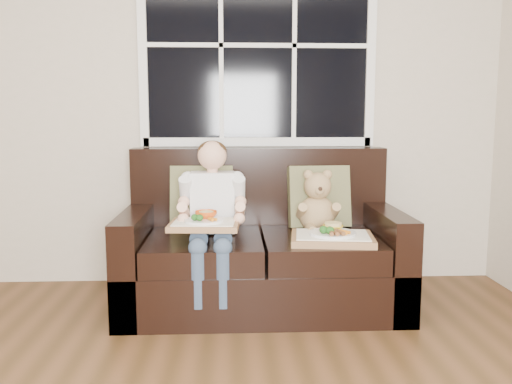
{
  "coord_description": "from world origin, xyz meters",
  "views": [
    {
      "loc": [
        0.36,
        -1.31,
        1.17
      ],
      "look_at": [
        0.51,
        1.85,
        0.73
      ],
      "focal_mm": 38.0,
      "sensor_mm": 36.0,
      "label": 1
    }
  ],
  "objects_px": {
    "loveseat": "(261,254)",
    "tray_left": "(204,223)",
    "child": "(212,204)",
    "teddy_bear": "(317,206)",
    "tray_right": "(332,237)"
  },
  "relations": [
    {
      "from": "loveseat",
      "to": "tray_left",
      "type": "xyz_separation_m",
      "value": [
        -0.34,
        -0.31,
        0.27
      ]
    },
    {
      "from": "loveseat",
      "to": "child",
      "type": "distance_m",
      "value": 0.47
    },
    {
      "from": "loveseat",
      "to": "teddy_bear",
      "type": "bearing_deg",
      "value": 4.54
    },
    {
      "from": "loveseat",
      "to": "tray_left",
      "type": "relative_size",
      "value": 4.15
    },
    {
      "from": "tray_left",
      "to": "loveseat",
      "type": "bearing_deg",
      "value": 46.34
    },
    {
      "from": "teddy_bear",
      "to": "loveseat",
      "type": "bearing_deg",
      "value": -175.84
    },
    {
      "from": "teddy_bear",
      "to": "tray_left",
      "type": "height_order",
      "value": "teddy_bear"
    },
    {
      "from": "loveseat",
      "to": "teddy_bear",
      "type": "relative_size",
      "value": 4.19
    },
    {
      "from": "child",
      "to": "teddy_bear",
      "type": "height_order",
      "value": "child"
    },
    {
      "from": "loveseat",
      "to": "child",
      "type": "height_order",
      "value": "child"
    },
    {
      "from": "loveseat",
      "to": "tray_right",
      "type": "distance_m",
      "value": 0.52
    },
    {
      "from": "teddy_bear",
      "to": "tray_left",
      "type": "xyz_separation_m",
      "value": [
        -0.7,
        -0.34,
        -0.04
      ]
    },
    {
      "from": "tray_left",
      "to": "teddy_bear",
      "type": "bearing_deg",
      "value": 29.89
    },
    {
      "from": "tray_left",
      "to": "tray_right",
      "type": "distance_m",
      "value": 0.74
    },
    {
      "from": "child",
      "to": "teddy_bear",
      "type": "distance_m",
      "value": 0.68
    }
  ]
}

